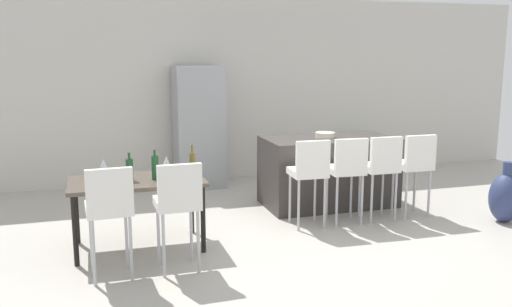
{
  "coord_description": "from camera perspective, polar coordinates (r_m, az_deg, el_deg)",
  "views": [
    {
      "loc": [
        -2.46,
        -5.57,
        2.02
      ],
      "look_at": [
        -0.62,
        0.45,
        0.85
      ],
      "focal_mm": 37.86,
      "sensor_mm": 36.0,
      "label": 1
    }
  ],
  "objects": [
    {
      "name": "bar_chair_far",
      "position": [
        6.94,
        16.45,
        -0.89
      ],
      "size": [
        0.41,
        0.41,
        1.05
      ],
      "color": "white",
      "rests_on": "ground_plane"
    },
    {
      "name": "wine_bottle_right",
      "position": [
        5.85,
        -6.73,
        -0.97
      ],
      "size": [
        0.06,
        0.06,
        0.32
      ],
      "color": "brown",
      "rests_on": "dining_table"
    },
    {
      "name": "potted_plant",
      "position": [
        9.32,
        11.32,
        0.04
      ],
      "size": [
        0.41,
        0.41,
        0.61
      ],
      "color": "beige",
      "rests_on": "ground_plane"
    },
    {
      "name": "dining_table",
      "position": [
        5.72,
        -12.45,
        -3.4
      ],
      "size": [
        1.36,
        0.77,
        0.74
      ],
      "color": "#4C4238",
      "rests_on": "ground_plane"
    },
    {
      "name": "refrigerator",
      "position": [
        8.29,
        -6.07,
        2.84
      ],
      "size": [
        0.72,
        0.68,
        1.84
      ],
      "primitive_type": "cube",
      "color": "#939699",
      "rests_on": "ground_plane"
    },
    {
      "name": "floor_vase",
      "position": [
        7.2,
        24.86,
        -4.21
      ],
      "size": [
        0.39,
        0.39,
        0.75
      ],
      "color": "navy",
      "rests_on": "ground_plane"
    },
    {
      "name": "wine_glass_far",
      "position": [
        5.98,
        -15.8,
        -1.02
      ],
      "size": [
        0.07,
        0.07,
        0.17
      ],
      "color": "silver",
      "rests_on": "dining_table"
    },
    {
      "name": "dining_chair_near",
      "position": [
        4.97,
        -15.24,
        -5.26
      ],
      "size": [
        0.42,
        0.42,
        1.05
      ],
      "color": "white",
      "rests_on": "ground_plane"
    },
    {
      "name": "bar_chair_left",
      "position": [
        6.28,
        5.67,
        -1.67
      ],
      "size": [
        0.42,
        0.42,
        1.05
      ],
      "color": "white",
      "rests_on": "ground_plane"
    },
    {
      "name": "fruit_bowl",
      "position": [
        7.22,
        7.31,
        1.96
      ],
      "size": [
        0.26,
        0.26,
        0.07
      ],
      "primitive_type": "cylinder",
      "color": "beige",
      "rests_on": "kitchen_island"
    },
    {
      "name": "ground_plane",
      "position": [
        6.41,
        6.56,
        -7.9
      ],
      "size": [
        10.0,
        10.0,
        0.0
      ],
      "primitive_type": "plane",
      "color": "#ADA89E"
    },
    {
      "name": "back_wall",
      "position": [
        8.87,
        -0.88,
        6.84
      ],
      "size": [
        10.0,
        0.12,
        2.9
      ],
      "primitive_type": "cube",
      "color": "beige",
      "rests_on": "ground_plane"
    },
    {
      "name": "wine_bottle_end",
      "position": [
        5.65,
        -13.21,
        -1.63
      ],
      "size": [
        0.07,
        0.07,
        0.29
      ],
      "color": "#194723",
      "rests_on": "dining_table"
    },
    {
      "name": "dining_chair_far",
      "position": [
        5.03,
        -8.23,
        -4.83
      ],
      "size": [
        0.41,
        0.41,
        1.05
      ],
      "color": "white",
      "rests_on": "ground_plane"
    },
    {
      "name": "wine_bottle_corner",
      "position": [
        5.63,
        -10.62,
        -1.44
      ],
      "size": [
        0.07,
        0.07,
        0.31
      ],
      "color": "#194723",
      "rests_on": "dining_table"
    },
    {
      "name": "wine_glass_left",
      "position": [
        6.0,
        -9.45,
        -0.72
      ],
      "size": [
        0.07,
        0.07,
        0.17
      ],
      "color": "silver",
      "rests_on": "dining_table"
    },
    {
      "name": "kitchen_island",
      "position": [
        7.32,
        7.63,
        -1.86
      ],
      "size": [
        1.73,
        0.91,
        0.92
      ],
      "primitive_type": "cube",
      "color": "#383330",
      "rests_on": "ground_plane"
    },
    {
      "name": "wine_glass_middle",
      "position": [
        5.7,
        -15.7,
        -1.56
      ],
      "size": [
        0.07,
        0.07,
        0.17
      ],
      "color": "silver",
      "rests_on": "dining_table"
    },
    {
      "name": "bar_chair_middle",
      "position": [
        6.48,
        9.6,
        -1.39
      ],
      "size": [
        0.42,
        0.42,
        1.05
      ],
      "color": "white",
      "rests_on": "ground_plane"
    },
    {
      "name": "bar_chair_right",
      "position": [
        6.69,
        13.08,
        -1.14
      ],
      "size": [
        0.41,
        0.41,
        1.05
      ],
      "color": "white",
      "rests_on": "ground_plane"
    }
  ]
}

